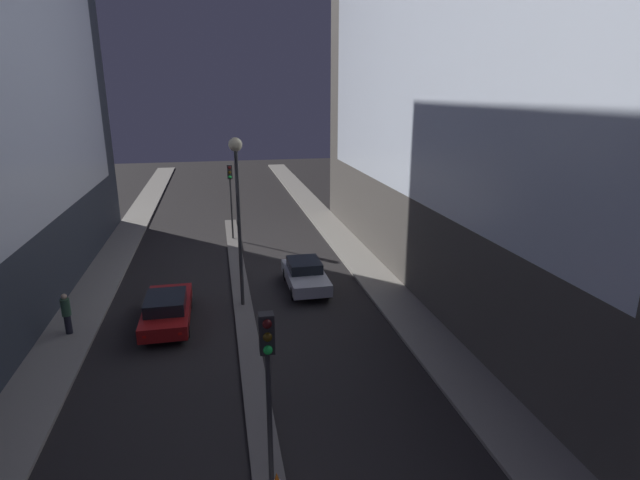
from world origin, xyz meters
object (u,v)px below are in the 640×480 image
Objects in this scene: traffic_light_near at (268,370)px; traffic_light_mid at (230,185)px; pedestrian_on_left_sidewalk at (66,313)px; car_right_lane at (305,274)px; car_left_lane at (167,309)px; street_lamp at (237,187)px.

traffic_light_mid is at bearing 90.00° from traffic_light_near.
traffic_light_near is at bearing -55.73° from pedestrian_on_left_sidewalk.
car_right_lane is at bearing 17.03° from pedestrian_on_left_sidewalk.
pedestrian_on_left_sidewalk is at bearing -162.97° from car_right_lane.
pedestrian_on_left_sidewalk is (-10.15, -3.11, 0.31)m from car_right_lane.
car_left_lane is (-3.18, 10.47, -2.95)m from traffic_light_near.
street_lamp is (0.00, -10.85, 1.87)m from traffic_light_mid.
traffic_light_near is 2.87× the size of pedestrian_on_left_sidewalk.
traffic_light_near is 1.04× the size of car_left_lane.
pedestrian_on_left_sidewalk is (-6.97, -12.30, -2.64)m from traffic_light_mid.
street_lamp is 1.60× the size of car_left_lane.
car_right_lane is at bearing -70.89° from traffic_light_mid.
car_left_lane is 6.98m from car_right_lane.
traffic_light_near is at bearing -73.09° from car_left_lane.
car_left_lane is at bearing 3.80° from pedestrian_on_left_sidewalk.
car_left_lane is at bearing -155.82° from car_right_lane.
traffic_light_near reaches higher than car_left_lane.
traffic_light_mid is (0.00, 22.52, 0.00)m from traffic_light_near.
traffic_light_near is 22.52m from traffic_light_mid.
car_right_lane is (3.18, -9.19, -2.96)m from traffic_light_mid.
traffic_light_mid is 1.04× the size of car_left_lane.
car_left_lane is at bearing -159.40° from street_lamp.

